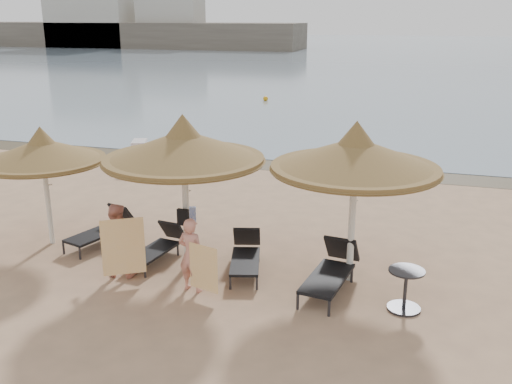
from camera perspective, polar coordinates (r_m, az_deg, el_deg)
ground at (r=12.04m, az=-7.48°, el=-8.32°), size 160.00×160.00×0.00m
sea at (r=90.11m, az=14.34°, el=13.48°), size 200.00×140.00×0.03m
wet_sand_strip at (r=20.45m, az=3.32°, el=2.62°), size 200.00×1.60×0.01m
far_shore at (r=92.59m, az=-1.90°, el=15.87°), size 150.00×54.80×12.00m
palapa_left at (r=13.77m, az=-20.59°, el=3.84°), size 2.82×2.82×2.80m
palapa_center at (r=11.61m, az=-7.26°, el=4.49°), size 3.33×3.33×3.30m
palapa_right at (r=11.07m, az=9.92°, el=3.64°), size 3.31×3.31×3.28m
lounger_far_left at (r=13.93m, az=-14.93°, el=-3.51°), size 1.09×1.92×0.82m
lounger_near_left at (r=12.75m, az=-9.66°, el=-5.26°), size 0.78×1.73×0.75m
lounger_near_right at (r=12.09m, az=-1.04°, el=-6.22°), size 1.01×1.83×0.78m
lounger_far_right at (r=11.37m, az=7.57°, el=-7.69°), size 0.93×2.07×0.89m
side_table at (r=10.86m, az=14.69°, el=-9.55°), size 0.65×0.65×0.79m
person_left at (r=11.97m, az=-13.80°, el=-4.14°), size 0.90×0.65×1.80m
person_right at (r=11.07m, az=-6.51°, el=-5.70°), size 0.87×0.63×1.74m
towel_left at (r=11.56m, az=-13.13°, el=-5.37°), size 0.72×0.47×1.17m
towel_right at (r=10.83m, az=-5.27°, el=-7.57°), size 0.64×0.19×0.92m
bag_patterned at (r=12.19m, az=-6.65°, el=-2.26°), size 0.28×0.19×0.34m
bag_dark at (r=11.88m, az=-7.31°, el=-2.52°), size 0.25×0.09×0.35m
pedal_boat at (r=20.57m, az=-10.55°, el=3.45°), size 2.35×1.85×0.96m
buoy_left at (r=36.23m, az=0.96°, el=9.32°), size 0.32×0.32×0.32m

